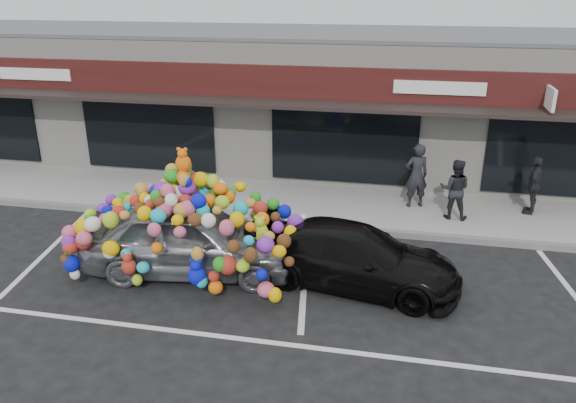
% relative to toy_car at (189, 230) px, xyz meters
% --- Properties ---
extents(ground, '(90.00, 90.00, 0.00)m').
position_rel_toy_car_xyz_m(ground, '(-0.39, 0.11, -0.95)').
color(ground, black).
rests_on(ground, ground).
extents(shop_building, '(24.00, 7.20, 4.31)m').
position_rel_toy_car_xyz_m(shop_building, '(-0.39, 8.55, 1.21)').
color(shop_building, silver).
rests_on(shop_building, ground).
extents(sidewalk, '(26.00, 3.00, 0.15)m').
position_rel_toy_car_xyz_m(sidewalk, '(-0.39, 4.11, -0.87)').
color(sidewalk, gray).
rests_on(sidewalk, ground).
extents(kerb, '(26.00, 0.18, 0.16)m').
position_rel_toy_car_xyz_m(kerb, '(-0.39, 2.61, -0.87)').
color(kerb, slate).
rests_on(kerb, ground).
extents(parking_stripe_left, '(0.73, 4.37, 0.01)m').
position_rel_toy_car_xyz_m(parking_stripe_left, '(-3.59, 0.31, -0.94)').
color(parking_stripe_left, silver).
rests_on(parking_stripe_left, ground).
extents(parking_stripe_mid, '(0.73, 4.37, 0.01)m').
position_rel_toy_car_xyz_m(parking_stripe_mid, '(2.41, 0.31, -0.94)').
color(parking_stripe_mid, silver).
rests_on(parking_stripe_mid, ground).
extents(lane_line, '(14.00, 0.12, 0.01)m').
position_rel_toy_car_xyz_m(lane_line, '(1.61, -2.19, -0.94)').
color(lane_line, silver).
rests_on(lane_line, ground).
extents(toy_car, '(3.25, 5.02, 2.80)m').
position_rel_toy_car_xyz_m(toy_car, '(0.00, 0.00, 0.00)').
color(toy_car, '#B4B7BF').
rests_on(toy_car, ground).
extents(black_sedan, '(2.43, 4.48, 1.23)m').
position_rel_toy_car_xyz_m(black_sedan, '(3.45, 0.12, -0.33)').
color(black_sedan, black).
rests_on(black_sedan, ground).
extents(pedestrian_a, '(0.73, 0.60, 1.73)m').
position_rel_toy_car_xyz_m(pedestrian_a, '(4.68, 4.37, 0.06)').
color(pedestrian_a, black).
rests_on(pedestrian_a, sidewalk).
extents(pedestrian_b, '(0.82, 0.67, 1.55)m').
position_rel_toy_car_xyz_m(pedestrian_b, '(5.62, 3.74, -0.02)').
color(pedestrian_b, black).
rests_on(pedestrian_b, sidewalk).
extents(pedestrian_c, '(0.97, 0.63, 1.53)m').
position_rel_toy_car_xyz_m(pedestrian_c, '(7.64, 4.47, -0.03)').
color(pedestrian_c, black).
rests_on(pedestrian_c, sidewalk).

